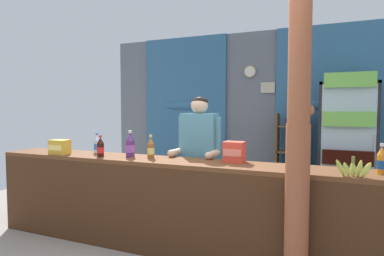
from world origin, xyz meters
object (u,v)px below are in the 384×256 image
object	(u,v)px
stall_counter	(177,199)
soda_bottle_iced_tea	(151,148)
timber_post	(298,131)
bottle_shelf_rack	(291,154)
soda_bottle_water	(97,144)
shopkeeper	(199,150)
soda_bottle_cola	(100,148)
snack_box_choco_powder	(60,147)
snack_box_crackers	(234,152)
banana_bunch	(354,169)
soda_bottle_grape_soda	(130,146)
soda_bottle_orange_soda	(382,161)
plastic_lawn_chair	(197,168)
drink_fridge	(347,135)

from	to	relation	value
stall_counter	soda_bottle_iced_tea	world-z (taller)	soda_bottle_iced_tea
timber_post	soda_bottle_iced_tea	xyz separation A→B (m)	(-1.50, 0.35, -0.24)
bottle_shelf_rack	soda_bottle_water	distance (m)	3.07
shopkeeper	soda_bottle_water	xyz separation A→B (m)	(-1.16, -0.31, 0.04)
soda_bottle_cola	snack_box_choco_powder	size ratio (longest dim) A/B	1.11
shopkeeper	snack_box_crackers	size ratio (longest dim) A/B	7.87
stall_counter	snack_box_choco_powder	world-z (taller)	snack_box_choco_powder
soda_bottle_cola	banana_bunch	distance (m)	2.45
soda_bottle_grape_soda	soda_bottle_orange_soda	bearing A→B (deg)	0.12
soda_bottle_iced_tea	bottle_shelf_rack	bearing A→B (deg)	65.31
soda_bottle_water	snack_box_crackers	distance (m)	1.66
soda_bottle_cola	banana_bunch	world-z (taller)	soda_bottle_cola
shopkeeper	soda_bottle_iced_tea	distance (m)	0.56
snack_box_choco_powder	soda_bottle_grape_soda	bearing A→B (deg)	9.27
timber_post	soda_bottle_iced_tea	size ratio (longest dim) A/B	10.91
soda_bottle_cola	banana_bunch	xyz separation A→B (m)	(2.45, -0.08, -0.04)
stall_counter	soda_bottle_grape_soda	size ratio (longest dim) A/B	15.43
soda_bottle_grape_soda	soda_bottle_orange_soda	size ratio (longest dim) A/B	1.17
plastic_lawn_chair	soda_bottle_grape_soda	world-z (taller)	soda_bottle_grape_soda
soda_bottle_grape_soda	snack_box_crackers	bearing A→B (deg)	5.50
soda_bottle_iced_tea	stall_counter	bearing A→B (deg)	-20.17
shopkeeper	timber_post	bearing A→B (deg)	-34.44
stall_counter	soda_bottle_water	xyz separation A→B (m)	(-1.16, 0.25, 0.45)
soda_bottle_grape_soda	soda_bottle_orange_soda	world-z (taller)	soda_bottle_grape_soda
bottle_shelf_rack	timber_post	bearing A→B (deg)	-82.74
soda_bottle_water	banana_bunch	bearing A→B (deg)	-6.59
plastic_lawn_chair	soda_bottle_grape_soda	size ratio (longest dim) A/B	3.00
plastic_lawn_chair	shopkeeper	size ratio (longest dim) A/B	0.55
bottle_shelf_rack	plastic_lawn_chair	size ratio (longest dim) A/B	1.59
timber_post	bottle_shelf_rack	world-z (taller)	timber_post
soda_bottle_grape_soda	banana_bunch	distance (m)	2.15
soda_bottle_orange_soda	soda_bottle_iced_tea	world-z (taller)	soda_bottle_orange_soda
snack_box_choco_powder	drink_fridge	bearing A→B (deg)	37.96
soda_bottle_cola	snack_box_choco_powder	world-z (taller)	soda_bottle_cola
shopkeeper	soda_bottle_grape_soda	xyz separation A→B (m)	(-0.62, -0.43, 0.06)
timber_post	soda_bottle_grape_soda	size ratio (longest dim) A/B	9.28
timber_post	soda_bottle_water	distance (m)	2.35
soda_bottle_grape_soda	bottle_shelf_rack	bearing A→B (deg)	60.87
drink_fridge	soda_bottle_water	xyz separation A→B (m)	(-2.72, -2.11, -0.03)
timber_post	soda_bottle_orange_soda	bearing A→B (deg)	30.05
drink_fridge	banana_bunch	xyz separation A→B (m)	(-0.04, -2.42, -0.08)
soda_bottle_iced_tea	snack_box_choco_powder	bearing A→B (deg)	-172.26
soda_bottle_grape_soda	soda_bottle_iced_tea	bearing A→B (deg)	2.39
drink_fridge	banana_bunch	bearing A→B (deg)	-90.97
snack_box_choco_powder	banana_bunch	xyz separation A→B (m)	(3.00, -0.05, -0.02)
stall_counter	soda_bottle_grape_soda	world-z (taller)	soda_bottle_grape_soda
snack_box_crackers	snack_box_choco_powder	bearing A→B (deg)	-172.86
snack_box_choco_powder	plastic_lawn_chair	bearing A→B (deg)	66.53
soda_bottle_water	snack_box_choco_powder	size ratio (longest dim) A/B	1.14
snack_box_choco_powder	soda_bottle_cola	bearing A→B (deg)	2.78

